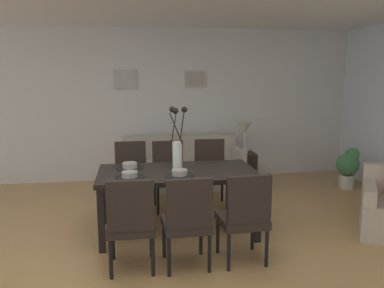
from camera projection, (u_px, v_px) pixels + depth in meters
ground_plane at (162, 265)px, 3.80m from camera, size 9.00×9.00×0.00m
back_wall_panel at (147, 105)px, 6.72m from camera, size 9.00×0.10×2.60m
dining_table at (177, 177)px, 4.48m from camera, size 1.80×0.93×0.74m
dining_chair_near_left at (131, 220)px, 3.59m from camera, size 0.44×0.44×0.92m
dining_chair_near_right at (131, 173)px, 5.29m from camera, size 0.45×0.45×0.92m
dining_chair_far_left at (187, 218)px, 3.65m from camera, size 0.46×0.46×0.92m
dining_chair_far_right at (169, 172)px, 5.35m from camera, size 0.46×0.46×0.92m
dining_chair_mid_left at (245, 214)px, 3.75m from camera, size 0.47×0.47×0.92m
dining_chair_mid_right at (210, 169)px, 5.47m from camera, size 0.46×0.46×0.92m
centerpiece_vase at (177, 147)px, 4.42m from camera, size 0.21×0.23×0.73m
placemat_near_left at (130, 177)px, 4.19m from camera, size 0.32×0.32×0.01m
bowl_near_left at (130, 174)px, 4.18m from camera, size 0.17×0.17×0.07m
placemat_near_right at (130, 168)px, 4.59m from camera, size 0.32×0.32×0.01m
bowl_near_right at (130, 165)px, 4.59m from camera, size 0.17×0.17×0.07m
placemat_far_left at (180, 175)px, 4.27m from camera, size 0.32×0.32×0.01m
bowl_far_left at (180, 172)px, 4.26m from camera, size 0.17×0.17×0.07m
sofa at (182, 169)px, 6.44m from camera, size 1.93×0.84×0.80m
side_table at (244, 168)px, 6.59m from camera, size 0.36×0.36×0.52m
table_lamp at (245, 131)px, 6.48m from camera, size 0.22×0.22×0.51m
framed_picture_left at (125, 79)px, 6.52m from camera, size 0.40×0.03×0.31m
framed_picture_center at (196, 79)px, 6.70m from camera, size 0.38×0.03×0.30m
potted_plant at (348, 166)px, 6.26m from camera, size 0.36×0.36×0.67m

